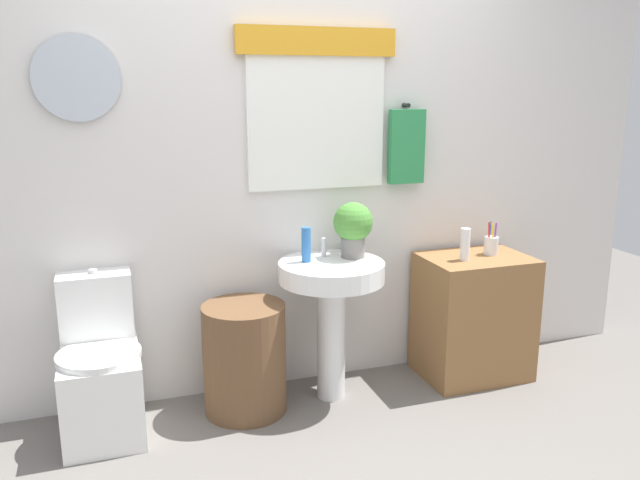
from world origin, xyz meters
TOP-DOWN VIEW (x-y plane):
  - back_wall at (0.00, 1.15)m, footprint 4.40×0.18m
  - toilet at (-1.00, 0.88)m, footprint 0.38×0.51m
  - laundry_hamper at (-0.31, 0.85)m, footprint 0.42×0.42m
  - pedestal_sink at (0.16, 0.85)m, footprint 0.55×0.55m
  - faucet at (0.16, 0.97)m, footprint 0.03×0.03m
  - wooden_cabinet at (1.02, 0.85)m, footprint 0.59×0.44m
  - soap_bottle at (0.04, 0.90)m, footprint 0.05×0.05m
  - potted_plant at (0.30, 0.91)m, footprint 0.21×0.21m
  - lotion_bottle at (0.91, 0.81)m, footprint 0.05×0.05m
  - toothbrush_cup at (1.12, 0.87)m, footprint 0.08×0.08m

SIDE VIEW (x-z plane):
  - laundry_hamper at x=-0.31m, z-range 0.00..0.56m
  - toilet at x=-1.00m, z-range -0.09..0.68m
  - wooden_cabinet at x=1.02m, z-range 0.00..0.70m
  - pedestal_sink at x=0.16m, z-range 0.20..0.95m
  - toothbrush_cup at x=1.12m, z-range 0.66..0.85m
  - lotion_bottle at x=0.91m, z-range 0.70..0.88m
  - faucet at x=0.16m, z-range 0.75..0.85m
  - soap_bottle at x=0.04m, z-range 0.75..0.93m
  - potted_plant at x=0.30m, z-range 0.77..1.06m
  - back_wall at x=0.00m, z-range 0.01..2.61m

